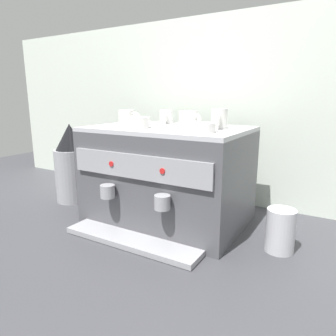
{
  "coord_description": "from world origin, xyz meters",
  "views": [
    {
      "loc": [
        0.65,
        -1.1,
        0.53
      ],
      "look_at": [
        0.0,
        0.0,
        0.23
      ],
      "focal_mm": 32.97,
      "sensor_mm": 36.0,
      "label": 1
    }
  ],
  "objects": [
    {
      "name": "milk_pitcher",
      "position": [
        0.48,
        -0.05,
        0.08
      ],
      "size": [
        0.1,
        0.1,
        0.15
      ],
      "primitive_type": "cylinder",
      "color": "#B7B7BC",
      "rests_on": "ground_plane"
    },
    {
      "name": "coffee_grinder",
      "position": [
        -0.55,
        -0.03,
        0.19
      ],
      "size": [
        0.17,
        0.17,
        0.4
      ],
      "color": "#939399",
      "rests_on": "ground_plane"
    },
    {
      "name": "espresso_machine",
      "position": [
        0.0,
        -0.0,
        0.2
      ],
      "size": [
        0.65,
        0.54,
        0.41
      ],
      "color": "#4C4C51",
      "rests_on": "ground_plane"
    },
    {
      "name": "tiled_backsplash_wall",
      "position": [
        0.0,
        0.38,
        0.46
      ],
      "size": [
        2.8,
        0.03,
        0.91
      ],
      "primitive_type": "cube",
      "color": "silver",
      "rests_on": "ground_plane"
    },
    {
      "name": "ceramic_cup_1",
      "position": [
        -0.1,
        0.15,
        0.44
      ],
      "size": [
        0.06,
        0.09,
        0.06
      ],
      "color": "white",
      "rests_on": "espresso_machine"
    },
    {
      "name": "ceramic_cup_2",
      "position": [
        0.07,
        0.05,
        0.44
      ],
      "size": [
        0.11,
        0.08,
        0.07
      ],
      "color": "white",
      "rests_on": "espresso_machine"
    },
    {
      "name": "ground_plane",
      "position": [
        0.0,
        0.0,
        0.0
      ],
      "size": [
        4.0,
        4.0,
        0.0
      ],
      "primitive_type": "plane",
      "color": "#38383D"
    },
    {
      "name": "ceramic_cup_0",
      "position": [
        0.21,
        0.04,
        0.44
      ],
      "size": [
        0.06,
        0.1,
        0.08
      ],
      "color": "white",
      "rests_on": "espresso_machine"
    },
    {
      "name": "ceramic_bowl_1",
      "position": [
        0.19,
        -0.1,
        0.42
      ],
      "size": [
        0.12,
        0.12,
        0.03
      ],
      "color": "white",
      "rests_on": "espresso_machine"
    },
    {
      "name": "ceramic_cup_3",
      "position": [
        -0.21,
        -0.01,
        0.44
      ],
      "size": [
        0.1,
        0.07,
        0.06
      ],
      "color": "white",
      "rests_on": "espresso_machine"
    },
    {
      "name": "ceramic_bowl_0",
      "position": [
        -0.09,
        -0.1,
        0.43
      ],
      "size": [
        0.11,
        0.11,
        0.04
      ],
      "color": "white",
      "rests_on": "espresso_machine"
    }
  ]
}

